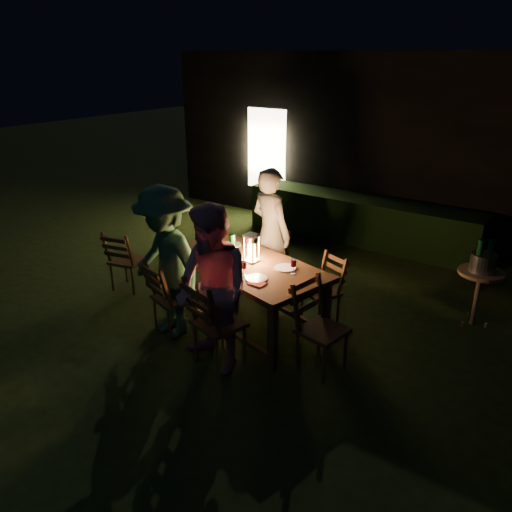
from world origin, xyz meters
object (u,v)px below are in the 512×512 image
Objects in this scene: chair_spare at (128,270)px; bottle_table at (232,245)px; chair_end at (320,343)px; person_house_side at (271,233)px; side_table at (480,277)px; bottle_bucket_a at (479,259)px; chair_near_left at (173,309)px; chair_far_left at (268,275)px; person_opp_right at (212,290)px; lantern at (252,250)px; chair_far_right at (321,302)px; dining_table at (246,268)px; ice_bucket at (483,263)px; bottle_bucket_b at (489,259)px; chair_near_right at (218,337)px; person_opp_left at (166,263)px.

bottle_table reaches higher than chair_spare.
chair_end is at bearing -16.03° from chair_spare.
person_house_side reaches higher than side_table.
chair_spare is 1.89m from bottle_table.
side_table is 2.27× the size of bottle_bucket_a.
chair_far_left is at bearing 93.21° from chair_near_left.
person_house_side is (1.75, 1.04, 0.61)m from chair_spare.
person_opp_right is 0.96m from lantern.
person_house_side reaches higher than chair_far_right.
ice_bucket is at bearing 49.28° from dining_table.
chair_far_right reaches higher than dining_table.
person_house_side reaches higher than bottle_bucket_b.
chair_far_right is at bearing 40.83° from lantern.
chair_near_right is 2.35m from chair_spare.
person_opp_right is 0.90m from person_opp_left.
dining_table is 6.98× the size of bottle_bucket_a.
bottle_bucket_a and bottle_bucket_b have the same top height.
bottle_bucket_b reaches higher than chair_near_left.
bottle_bucket_b reaches higher than chair_far_left.
ice_bucket is at bearing 64.91° from chair_near_right.
side_table is at bearing -90.00° from ice_bucket.
chair_far_right is at bearing 60.04° from chair_near_left.
person_opp_right reaches higher than ice_bucket.
chair_near_right is at bearing -129.84° from side_table.
chair_near_left is 3.76m from ice_bucket.
chair_far_right is at bearing 172.07° from chair_far_left.
person_house_side is at bearing 17.73° from chair_spare.
bottle_table is at bearing 180.00° from dining_table.
person_opp_right reaches higher than person_house_side.
bottle_table is at bearing -148.52° from side_table.
lantern reaches higher than chair_far_left.
chair_end is at bearing 25.99° from person_opp_left.
chair_near_left is 1.09m from person_opp_right.
person_opp_left is 5.73× the size of bottle_bucket_b.
chair_near_right is 1.14× the size of chair_spare.
chair_near_left is 0.54× the size of person_opp_right.
bottle_bucket_b is at bearing -149.39° from person_house_side.
bottle_bucket_a is (2.52, 1.53, -0.11)m from bottle_table.
bottle_table is at bearing 103.71° from person_house_side.
chair_near_left is 1.70m from person_house_side.
chair_near_left is 1.02× the size of chair_far_left.
bottle_bucket_a reaches higher than chair_end.
chair_far_left is at bearing 16.77° from chair_spare.
chair_far_right reaches higher than side_table.
chair_end is 3.20× the size of bottle_bucket_b.
person_house_side is 5.63× the size of bottle_bucket_a.
person_opp_right is (-0.01, -0.05, 0.58)m from chair_near_right.
person_opp_left is at bearing -68.44° from chair_end.
chair_spare is 0.52× the size of person_opp_left.
chair_spare is 3.17× the size of ice_bucket.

